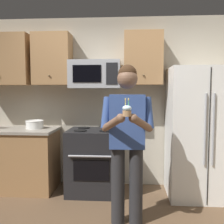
{
  "coord_description": "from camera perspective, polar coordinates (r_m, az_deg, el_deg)",
  "views": [
    {
      "loc": [
        0.36,
        -2.26,
        1.48
      ],
      "look_at": [
        0.17,
        0.49,
        1.25
      ],
      "focal_mm": 40.85,
      "sensor_mm": 36.0,
      "label": 1
    }
  ],
  "objects": [
    {
      "name": "wall_back",
      "position": [
        4.03,
        -1.11,
        2.18
      ],
      "size": [
        4.4,
        0.1,
        2.6
      ],
      "primitive_type": "cube",
      "color": "#B7AD99",
      "rests_on": "ground"
    },
    {
      "name": "cabinet_row_upper",
      "position": [
        3.97,
        -12.11,
        11.43
      ],
      "size": [
        2.78,
        0.36,
        0.76
      ],
      "color": "#9E7247"
    },
    {
      "name": "microwave",
      "position": [
        3.78,
        -3.78,
        8.37
      ],
      "size": [
        0.74,
        0.41,
        0.4
      ],
      "color": "#9EA0A5"
    },
    {
      "name": "oven_range",
      "position": [
        3.8,
        -3.92,
        -10.83
      ],
      "size": [
        0.76,
        0.7,
        0.93
      ],
      "color": "black",
      "rests_on": "ground"
    },
    {
      "name": "bowl_large_white",
      "position": [
        3.98,
        -16.93,
        -2.63
      ],
      "size": [
        0.26,
        0.26,
        0.12
      ],
      "color": "white",
      "rests_on": "counter_left"
    },
    {
      "name": "refrigerator",
      "position": [
        3.76,
        19.28,
        -4.39
      ],
      "size": [
        0.9,
        0.75,
        1.8
      ],
      "color": "white",
      "rests_on": "ground"
    },
    {
      "name": "cupcake",
      "position": [
        2.42,
        3.36,
        0.32
      ],
      "size": [
        0.09,
        0.09,
        0.17
      ],
      "color": "#A87F56"
    },
    {
      "name": "counter_left",
      "position": [
        4.19,
        -22.04,
        -9.67
      ],
      "size": [
        1.44,
        0.66,
        0.92
      ],
      "color": "#9E7247",
      "rests_on": "ground"
    },
    {
      "name": "person",
      "position": [
        2.79,
        3.41,
        -5.27
      ],
      "size": [
        0.6,
        0.48,
        1.76
      ],
      "color": "#262628",
      "rests_on": "ground"
    }
  ]
}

